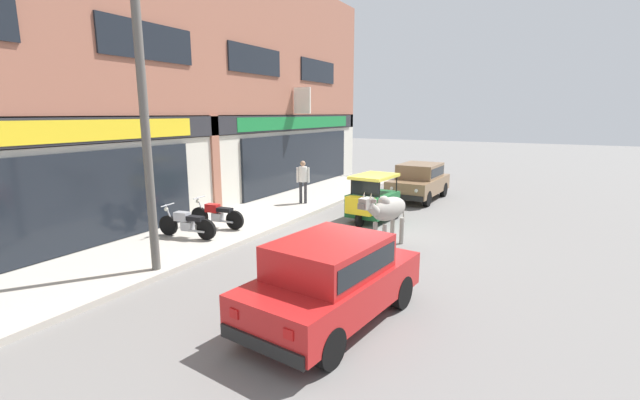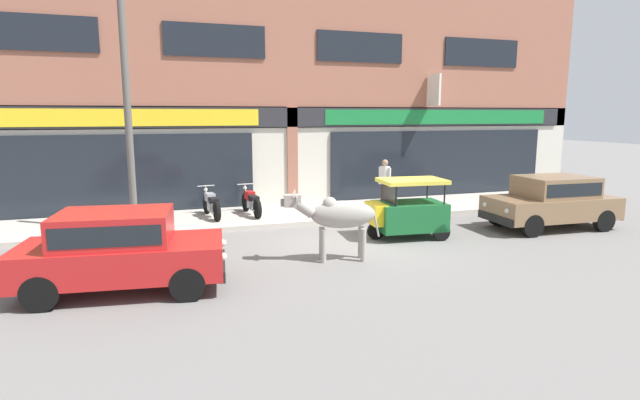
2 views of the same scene
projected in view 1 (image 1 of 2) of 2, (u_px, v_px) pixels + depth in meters
The scene contains 11 objects.
ground_plane at pixel (355, 234), 12.50m from camera, with size 90.00×90.00×0.00m, color slate.
sidewalk at pixel (252, 217), 14.21m from camera, with size 19.00×3.03×0.13m, color #B7AFA3.
shop_building at pixel (205, 88), 14.20m from camera, with size 23.00×1.40×9.01m.
cow at pixel (387, 210), 11.06m from camera, with size 2.13×0.84×1.61m.
car_0 at pixel (332, 276), 7.07m from camera, with size 3.75×2.03×1.46m.
car_1 at pixel (419, 180), 17.38m from camera, with size 3.67×1.76×1.46m.
auto_rickshaw at pixel (372, 202), 13.83m from camera, with size 2.04×1.31×1.52m.
motorcycle_0 at pixel (187, 224), 11.61m from camera, with size 0.52×1.81×0.88m.
motorcycle_1 at pixel (217, 215), 12.63m from camera, with size 0.52×1.81×0.88m.
pedestrian at pixel (303, 177), 15.93m from camera, with size 0.32×0.47×1.60m.
utility_pole at pixel (146, 135), 8.73m from camera, with size 0.18×0.18×5.78m, color #595651.
Camera 1 is at (-11.09, -4.82, 3.46)m, focal length 24.00 mm.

